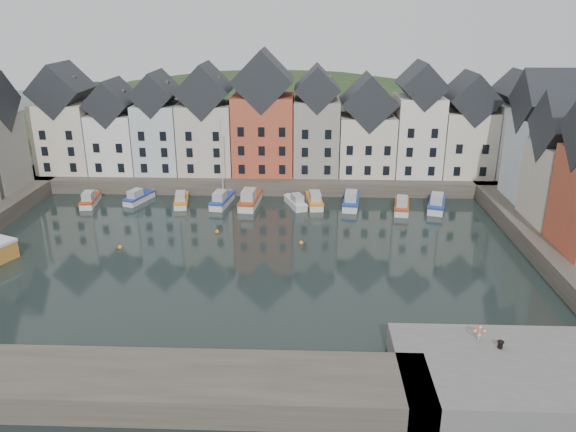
{
  "coord_description": "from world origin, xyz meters",
  "views": [
    {
      "loc": [
        6.68,
        -53.16,
        24.81
      ],
      "look_at": [
        4.46,
        6.0,
        2.98
      ],
      "focal_mm": 35.0,
      "sensor_mm": 36.0,
      "label": 1
    }
  ],
  "objects_px": {
    "boat_d": "(222,200)",
    "mooring_bollard": "(500,344)",
    "boat_a": "(90,200)",
    "life_ring_post": "(480,331)"
  },
  "relations": [
    {
      "from": "boat_d",
      "to": "mooring_bollard",
      "type": "relative_size",
      "value": 20.91
    },
    {
      "from": "life_ring_post",
      "to": "boat_d",
      "type": "bearing_deg",
      "value": 124.44
    },
    {
      "from": "mooring_bollard",
      "to": "life_ring_post",
      "type": "height_order",
      "value": "life_ring_post"
    },
    {
      "from": "boat_a",
      "to": "mooring_bollard",
      "type": "height_order",
      "value": "mooring_bollard"
    },
    {
      "from": "boat_d",
      "to": "mooring_bollard",
      "type": "bearing_deg",
      "value": -45.89
    },
    {
      "from": "mooring_bollard",
      "to": "life_ring_post",
      "type": "xyz_separation_m",
      "value": [
        -1.3,
        0.87,
        0.55
      ]
    },
    {
      "from": "boat_a",
      "to": "boat_d",
      "type": "bearing_deg",
      "value": -5.57
    },
    {
      "from": "boat_a",
      "to": "life_ring_post",
      "type": "height_order",
      "value": "life_ring_post"
    },
    {
      "from": "boat_d",
      "to": "life_ring_post",
      "type": "height_order",
      "value": "boat_d"
    },
    {
      "from": "boat_a",
      "to": "mooring_bollard",
      "type": "distance_m",
      "value": 56.25
    }
  ]
}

